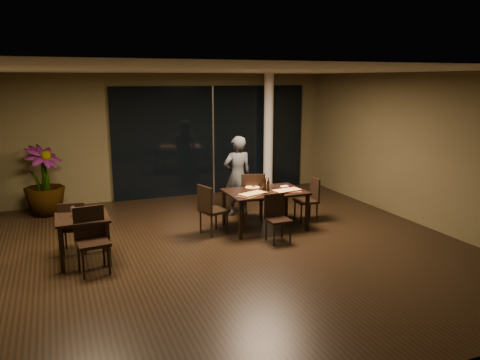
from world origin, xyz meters
name	(u,v)px	position (x,y,z in m)	size (l,w,h in m)	color
ground	(232,248)	(0.00, 0.00, 0.00)	(8.00, 8.00, 0.00)	black
wall_back	(173,136)	(0.00, 4.05, 1.50)	(8.00, 0.10, 3.00)	#453D24
wall_front	(395,238)	(0.00, -4.05, 1.50)	(8.00, 0.10, 3.00)	#453D24
wall_right	(422,149)	(4.05, 0.00, 1.50)	(0.10, 8.00, 3.00)	#453D24
ceiling	(231,69)	(0.00, 0.00, 3.02)	(8.00, 8.00, 0.04)	silver
window_panel	(213,140)	(1.00, 3.96, 1.35)	(5.00, 0.06, 2.70)	black
column	(268,133)	(2.40, 3.65, 1.50)	(0.24, 0.24, 3.00)	white
main_table	(265,195)	(1.00, 0.80, 0.68)	(1.50, 1.00, 0.75)	black
side_table	(83,224)	(-2.40, 0.30, 0.62)	(0.80, 0.80, 0.75)	black
chair_main_far	(252,194)	(0.97, 1.34, 0.56)	(0.59, 0.59, 1.00)	black
chair_main_near	(276,215)	(0.89, 0.07, 0.47)	(0.40, 0.40, 0.85)	black
chair_main_left	(210,207)	(-0.12, 0.82, 0.53)	(0.55, 0.55, 0.95)	black
chair_main_right	(310,197)	(2.05, 0.90, 0.50)	(0.46, 0.46, 0.90)	black
chair_side_far	(73,224)	(-2.53, 0.76, 0.50)	(0.47, 0.47, 0.89)	black
chair_side_near	(91,236)	(-2.31, -0.12, 0.55)	(0.51, 0.51, 0.99)	black
diner	(237,176)	(0.84, 1.86, 0.85)	(0.58, 0.38, 1.70)	#292B2E
potted_plant	(44,181)	(-2.99, 3.40, 0.75)	(0.81, 0.81, 1.49)	#1D4617
pizza_board_left	(253,195)	(0.64, 0.58, 0.76)	(0.61, 0.31, 0.01)	#482917
pizza_board_right	(287,191)	(1.36, 0.58, 0.76)	(0.54, 0.27, 0.01)	#482917
oblong_pizza_left	(253,194)	(0.64, 0.58, 0.77)	(0.50, 0.23, 0.02)	#6C090B
oblong_pizza_right	(287,190)	(1.36, 0.58, 0.77)	(0.50, 0.23, 0.02)	#681209
round_pizza	(252,188)	(0.86, 1.11, 0.76)	(0.28, 0.28, 0.01)	red
bottle_a	(264,183)	(0.98, 0.81, 0.91)	(0.07, 0.07, 0.32)	black
bottle_b	(268,184)	(1.06, 0.79, 0.88)	(0.06, 0.06, 0.26)	black
bottle_c	(264,182)	(1.03, 0.89, 0.91)	(0.07, 0.07, 0.32)	black
tumbler_left	(254,188)	(0.80, 0.90, 0.79)	(0.07, 0.07, 0.09)	white
tumbler_right	(273,186)	(1.25, 0.96, 0.79)	(0.07, 0.07, 0.09)	white
napkin_near	(293,189)	(1.57, 0.71, 0.76)	(0.18, 0.10, 0.01)	silver
napkin_far	(285,186)	(1.52, 0.97, 0.76)	(0.18, 0.10, 0.01)	white
wine_glass_a	(73,211)	(-2.53, 0.36, 0.83)	(0.07, 0.07, 0.16)	white
wine_glass_b	(91,211)	(-2.27, 0.25, 0.83)	(0.07, 0.07, 0.17)	white
side_napkin	(84,220)	(-2.38, 0.07, 0.76)	(0.18, 0.11, 0.01)	white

